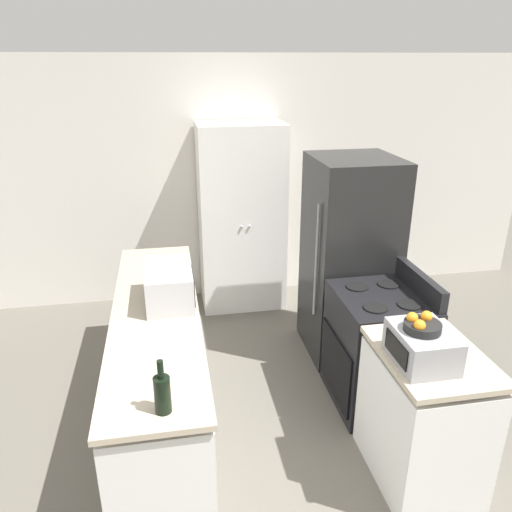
{
  "coord_description": "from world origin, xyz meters",
  "views": [
    {
      "loc": [
        -0.68,
        -1.82,
        2.56
      ],
      "look_at": [
        0.0,
        1.89,
        1.05
      ],
      "focal_mm": 35.0,
      "sensor_mm": 36.0,
      "label": 1
    }
  ],
  "objects_px": {
    "refrigerator": "(349,259)",
    "fruit_bowl": "(422,325)",
    "microwave": "(170,285)",
    "toaster_oven": "(422,346)",
    "pantry_cabinet": "(242,218)",
    "stove": "(377,348)",
    "wine_bottle": "(162,393)"
  },
  "relations": [
    {
      "from": "stove",
      "to": "refrigerator",
      "type": "xyz_separation_m",
      "value": [
        0.03,
        0.78,
        0.43
      ]
    },
    {
      "from": "pantry_cabinet",
      "to": "wine_bottle",
      "type": "bearing_deg",
      "value": -106.23
    },
    {
      "from": "stove",
      "to": "microwave",
      "type": "xyz_separation_m",
      "value": [
        -1.54,
        0.19,
        0.58
      ]
    },
    {
      "from": "refrigerator",
      "to": "pantry_cabinet",
      "type": "bearing_deg",
      "value": 125.71
    },
    {
      "from": "pantry_cabinet",
      "to": "fruit_bowl",
      "type": "relative_size",
      "value": 9.33
    },
    {
      "from": "toaster_oven",
      "to": "pantry_cabinet",
      "type": "bearing_deg",
      "value": 102.89
    },
    {
      "from": "wine_bottle",
      "to": "toaster_oven",
      "type": "distance_m",
      "value": 1.48
    },
    {
      "from": "wine_bottle",
      "to": "fruit_bowl",
      "type": "distance_m",
      "value": 1.47
    },
    {
      "from": "pantry_cabinet",
      "to": "microwave",
      "type": "bearing_deg",
      "value": -114.78
    },
    {
      "from": "pantry_cabinet",
      "to": "stove",
      "type": "height_order",
      "value": "pantry_cabinet"
    },
    {
      "from": "pantry_cabinet",
      "to": "refrigerator",
      "type": "xyz_separation_m",
      "value": [
        0.79,
        -1.1,
        -0.08
      ]
    },
    {
      "from": "microwave",
      "to": "fruit_bowl",
      "type": "distance_m",
      "value": 1.73
    },
    {
      "from": "wine_bottle",
      "to": "toaster_oven",
      "type": "height_order",
      "value": "wine_bottle"
    },
    {
      "from": "pantry_cabinet",
      "to": "refrigerator",
      "type": "height_order",
      "value": "pantry_cabinet"
    },
    {
      "from": "pantry_cabinet",
      "to": "toaster_oven",
      "type": "xyz_separation_m",
      "value": [
        0.62,
        -2.72,
        0.04
      ]
    },
    {
      "from": "stove",
      "to": "toaster_oven",
      "type": "xyz_separation_m",
      "value": [
        -0.14,
        -0.84,
        0.55
      ]
    },
    {
      "from": "refrigerator",
      "to": "fruit_bowl",
      "type": "distance_m",
      "value": 1.65
    },
    {
      "from": "pantry_cabinet",
      "to": "microwave",
      "type": "height_order",
      "value": "pantry_cabinet"
    },
    {
      "from": "stove",
      "to": "fruit_bowl",
      "type": "height_order",
      "value": "fruit_bowl"
    },
    {
      "from": "microwave",
      "to": "toaster_oven",
      "type": "bearing_deg",
      "value": -36.33
    },
    {
      "from": "stove",
      "to": "refrigerator",
      "type": "height_order",
      "value": "refrigerator"
    },
    {
      "from": "stove",
      "to": "wine_bottle",
      "type": "xyz_separation_m",
      "value": [
        -1.6,
        -1.01,
        0.56
      ]
    },
    {
      "from": "stove",
      "to": "microwave",
      "type": "bearing_deg",
      "value": 172.93
    },
    {
      "from": "refrigerator",
      "to": "fruit_bowl",
      "type": "bearing_deg",
      "value": -96.44
    },
    {
      "from": "wine_bottle",
      "to": "toaster_oven",
      "type": "xyz_separation_m",
      "value": [
        1.47,
        0.17,
        -0.01
      ]
    },
    {
      "from": "refrigerator",
      "to": "fruit_bowl",
      "type": "xyz_separation_m",
      "value": [
        -0.18,
        -1.62,
        0.26
      ]
    },
    {
      "from": "stove",
      "to": "refrigerator",
      "type": "distance_m",
      "value": 0.89
    },
    {
      "from": "wine_bottle",
      "to": "refrigerator",
      "type": "bearing_deg",
      "value": 47.74
    },
    {
      "from": "refrigerator",
      "to": "fruit_bowl",
      "type": "height_order",
      "value": "refrigerator"
    },
    {
      "from": "refrigerator",
      "to": "toaster_oven",
      "type": "distance_m",
      "value": 1.64
    },
    {
      "from": "pantry_cabinet",
      "to": "wine_bottle",
      "type": "height_order",
      "value": "pantry_cabinet"
    },
    {
      "from": "microwave",
      "to": "toaster_oven",
      "type": "distance_m",
      "value": 1.74
    }
  ]
}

